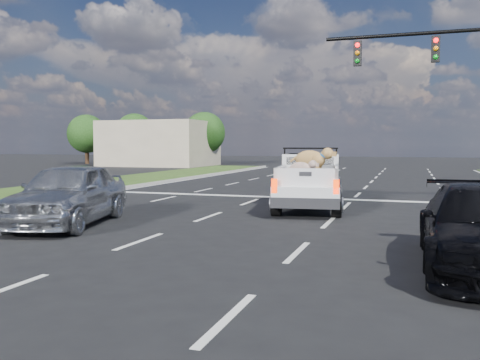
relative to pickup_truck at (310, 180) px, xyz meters
The scene contains 9 objects.
ground 7.10m from the pickup_truck, 95.39° to the right, with size 160.00×160.00×0.00m, color black.
road_markings 1.24m from the pickup_truck, 145.94° to the right, with size 17.75×60.00×0.01m.
curb_left 9.80m from the pickup_truck, behind, with size 0.15×60.00×0.14m, color #A49F96.
building_left 35.62m from the pickup_truck, 125.48° to the left, with size 10.00×8.00×4.40m, color #B6A88B.
tree_far_a 43.66m from the pickup_truck, 134.69° to the left, with size 4.20×4.20×5.40m.
tree_far_b 39.67m from the pickup_truck, 128.51° to the left, with size 4.20×4.20×5.40m.
tree_far_c 35.26m from the pickup_truck, 118.26° to the left, with size 4.20×4.20×5.40m.
pickup_truck is the anchor object (origin of this frame).
silver_sedan 7.70m from the pickup_truck, 134.18° to the right, with size 1.95×4.85×1.65m, color #B0B3B8.
Camera 1 is at (3.81, -9.66, 2.11)m, focal length 38.00 mm.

